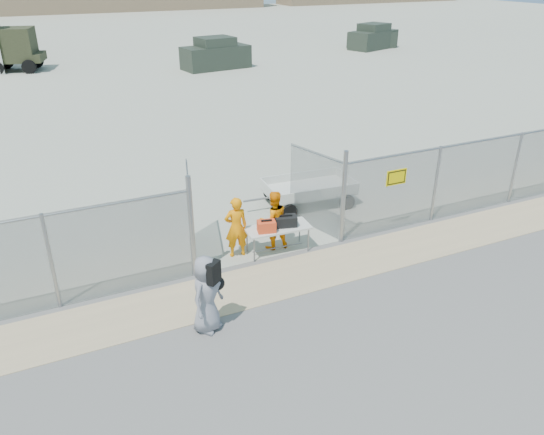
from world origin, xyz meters
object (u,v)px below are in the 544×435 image
visitor (206,294)px  utility_trailer (309,192)px  security_worker_left (236,227)px  folding_table (278,239)px  security_worker_right (273,220)px

visitor → utility_trailer: visitor is taller
security_worker_left → visitor: size_ratio=0.97×
folding_table → security_worker_right: 0.49m
visitor → security_worker_right: bearing=5.7°
utility_trailer → security_worker_left: bearing=-143.2°
security_worker_left → utility_trailer: size_ratio=0.47×
utility_trailer → folding_table: bearing=-129.0°
folding_table → security_worker_left: 1.14m
security_worker_left → security_worker_right: bearing=-174.2°
folding_table → visitor: size_ratio=0.99×
security_worker_right → utility_trailer: 2.93m
security_worker_right → utility_trailer: size_ratio=0.46×
security_worker_right → utility_trailer: (2.10, 2.00, -0.36)m
folding_table → utility_trailer: utility_trailer is taller
visitor → security_worker_left: bearing=19.3°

